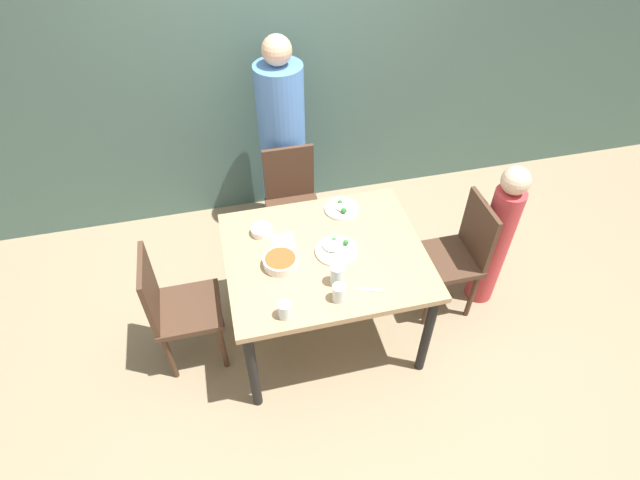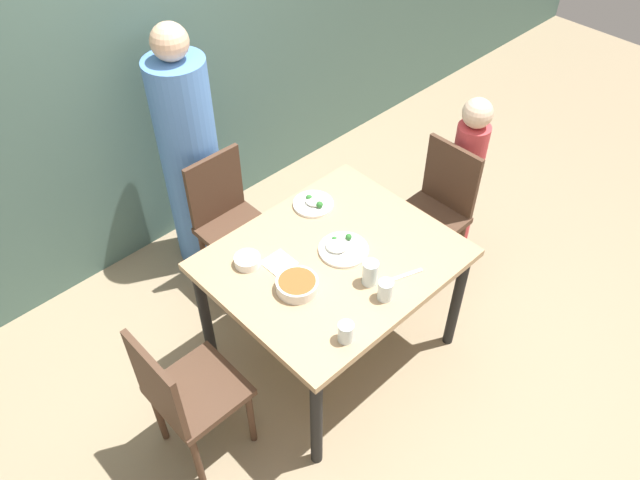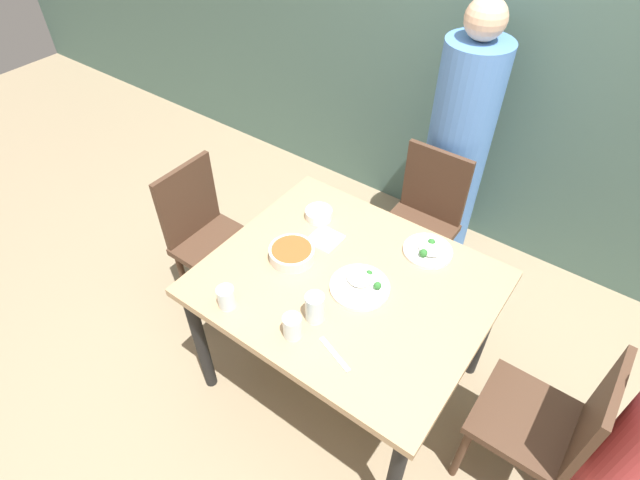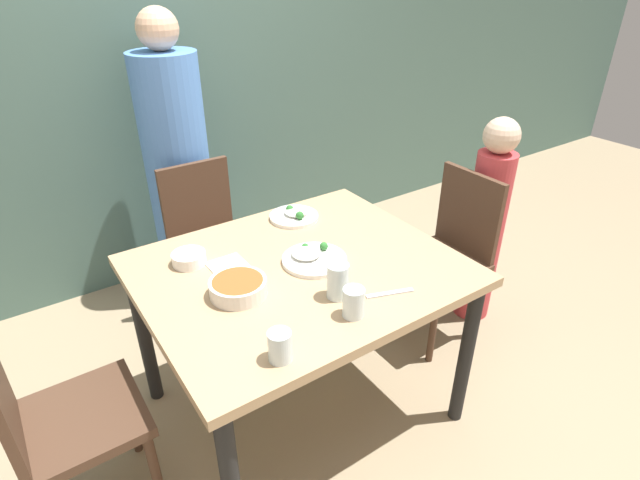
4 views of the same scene
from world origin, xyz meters
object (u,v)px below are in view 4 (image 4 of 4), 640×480
(person_adult, at_px, (180,177))
(person_child, at_px, (485,226))
(chair_child_spot, at_px, (448,251))
(bowl_curry, at_px, (238,287))
(plate_rice_adult, at_px, (312,258))
(glass_water_tall, at_px, (280,346))
(chair_adult_spot, at_px, (209,242))

(person_adult, relative_size, person_child, 1.41)
(person_adult, bearing_deg, chair_child_spot, -49.29)
(person_adult, height_order, bowl_curry, person_adult)
(person_child, bearing_deg, plate_rice_adult, -177.77)
(bowl_curry, bearing_deg, chair_child_spot, 3.91)
(chair_child_spot, xyz_separation_m, plate_rice_adult, (-0.87, -0.04, 0.29))
(bowl_curry, distance_m, glass_water_tall, 0.38)
(chair_adult_spot, relative_size, plate_rice_adult, 3.52)
(person_adult, distance_m, plate_rice_adult, 1.19)
(person_adult, xyz_separation_m, bowl_curry, (-0.24, -1.23, 0.05))
(chair_adult_spot, distance_m, person_child, 1.49)
(chair_adult_spot, xyz_separation_m, bowl_curry, (-0.24, -0.88, 0.30))
(person_child, height_order, bowl_curry, person_child)
(chair_child_spot, distance_m, plate_rice_adult, 0.92)
(chair_adult_spot, height_order, glass_water_tall, chair_adult_spot)
(bowl_curry, distance_m, plate_rice_adult, 0.35)
(chair_adult_spot, distance_m, glass_water_tall, 1.32)
(chair_child_spot, xyz_separation_m, person_child, (0.27, -0.00, 0.07))
(chair_adult_spot, height_order, plate_rice_adult, chair_adult_spot)
(bowl_curry, bearing_deg, person_child, 3.20)
(bowl_curry, bearing_deg, plate_rice_adult, 6.42)
(chair_child_spot, height_order, person_adult, person_adult)
(plate_rice_adult, bearing_deg, glass_water_tall, -133.43)
(chair_adult_spot, relative_size, glass_water_tall, 9.06)
(person_child, bearing_deg, person_adult, 137.69)
(chair_child_spot, bearing_deg, person_adult, -139.29)
(person_adult, bearing_deg, plate_rice_adult, -84.75)
(plate_rice_adult, height_order, glass_water_tall, glass_water_tall)
(chair_child_spot, relative_size, plate_rice_adult, 3.52)
(chair_adult_spot, bearing_deg, glass_water_tall, -102.62)
(bowl_curry, bearing_deg, person_adult, 79.13)
(person_child, relative_size, glass_water_tall, 11.56)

